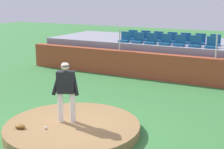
# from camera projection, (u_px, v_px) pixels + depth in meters

# --- Properties ---
(ground_plane) EXTENTS (60.00, 60.00, 0.00)m
(ground_plane) POSITION_uv_depth(u_px,v_px,m) (73.00, 132.00, 9.15)
(ground_plane) COLOR #3A7C3C
(pitchers_mound) EXTENTS (3.74, 3.74, 0.25)m
(pitchers_mound) POSITION_uv_depth(u_px,v_px,m) (72.00, 128.00, 9.12)
(pitchers_mound) COLOR olive
(pitchers_mound) RESTS_ON ground_plane
(pitcher) EXTENTS (0.73, 0.44, 1.73)m
(pitcher) POSITION_uv_depth(u_px,v_px,m) (66.00, 87.00, 9.02)
(pitcher) COLOR white
(pitcher) RESTS_ON pitchers_mound
(baseball) EXTENTS (0.07, 0.07, 0.07)m
(baseball) POSITION_uv_depth(u_px,v_px,m) (46.00, 128.00, 8.73)
(baseball) COLOR white
(baseball) RESTS_ON pitchers_mound
(fielding_glove) EXTENTS (0.32, 0.23, 0.11)m
(fielding_glove) POSITION_uv_depth(u_px,v_px,m) (20.00, 126.00, 8.76)
(fielding_glove) COLOR brown
(fielding_glove) RESTS_ON pitchers_mound
(brick_barrier) EXTENTS (13.64, 0.40, 1.18)m
(brick_barrier) POSITION_uv_depth(u_px,v_px,m) (157.00, 67.00, 14.80)
(brick_barrier) COLOR #A34329
(brick_barrier) RESTS_ON ground_plane
(fence_post_left) EXTENTS (0.06, 0.06, 1.01)m
(fence_post_left) POSITION_uv_depth(u_px,v_px,m) (120.00, 40.00, 15.40)
(fence_post_left) COLOR silver
(fence_post_left) RESTS_ON brick_barrier
(fence_post_right) EXTENTS (0.06, 0.06, 1.01)m
(fence_post_right) POSITION_uv_depth(u_px,v_px,m) (216.00, 46.00, 13.41)
(fence_post_right) COLOR silver
(fence_post_right) RESTS_ON brick_barrier
(bleacher_platform) EXTENTS (13.15, 4.25, 1.46)m
(bleacher_platform) POSITION_uv_depth(u_px,v_px,m) (175.00, 55.00, 17.00)
(bleacher_platform) COLOR gray
(bleacher_platform) RESTS_ON ground_plane
(stadium_chair_0) EXTENTS (0.48, 0.44, 0.50)m
(stadium_chair_0) POSITION_uv_depth(u_px,v_px,m) (125.00, 39.00, 16.39)
(stadium_chair_0) COLOR #185483
(stadium_chair_0) RESTS_ON bleacher_platform
(stadium_chair_1) EXTENTS (0.48, 0.44, 0.50)m
(stadium_chair_1) POSITION_uv_depth(u_px,v_px,m) (138.00, 40.00, 16.06)
(stadium_chair_1) COLOR #185483
(stadium_chair_1) RESTS_ON bleacher_platform
(stadium_chair_2) EXTENTS (0.48, 0.44, 0.50)m
(stadium_chair_2) POSITION_uv_depth(u_px,v_px,m) (151.00, 40.00, 15.73)
(stadium_chair_2) COLOR #185483
(stadium_chair_2) RESTS_ON bleacher_platform
(stadium_chair_3) EXTENTS (0.48, 0.44, 0.50)m
(stadium_chair_3) POSITION_uv_depth(u_px,v_px,m) (166.00, 41.00, 15.41)
(stadium_chair_3) COLOR #185483
(stadium_chair_3) RESTS_ON bleacher_platform
(stadium_chair_4) EXTENTS (0.48, 0.44, 0.50)m
(stadium_chair_4) POSITION_uv_depth(u_px,v_px,m) (179.00, 42.00, 15.10)
(stadium_chair_4) COLOR #185483
(stadium_chair_4) RESTS_ON bleacher_platform
(stadium_chair_5) EXTENTS (0.48, 0.44, 0.50)m
(stadium_chair_5) POSITION_uv_depth(u_px,v_px,m) (195.00, 43.00, 14.80)
(stadium_chair_5) COLOR #185483
(stadium_chair_5) RESTS_ON bleacher_platform
(stadium_chair_6) EXTENTS (0.48, 0.44, 0.50)m
(stadium_chair_6) POSITION_uv_depth(u_px,v_px,m) (212.00, 44.00, 14.46)
(stadium_chair_6) COLOR #185483
(stadium_chair_6) RESTS_ON bleacher_platform
(stadium_chair_7) EXTENTS (0.48, 0.44, 0.50)m
(stadium_chair_7) POSITION_uv_depth(u_px,v_px,m) (132.00, 37.00, 17.14)
(stadium_chair_7) COLOR #185483
(stadium_chair_7) RESTS_ON bleacher_platform
(stadium_chair_8) EXTENTS (0.48, 0.44, 0.50)m
(stadium_chair_8) POSITION_uv_depth(u_px,v_px,m) (145.00, 38.00, 16.84)
(stadium_chair_8) COLOR #185483
(stadium_chair_8) RESTS_ON bleacher_platform
(stadium_chair_9) EXTENTS (0.48, 0.44, 0.50)m
(stadium_chair_9) POSITION_uv_depth(u_px,v_px,m) (158.00, 38.00, 16.49)
(stadium_chair_9) COLOR #185483
(stadium_chair_9) RESTS_ON bleacher_platform
(stadium_chair_10) EXTENTS (0.48, 0.44, 0.50)m
(stadium_chair_10) POSITION_uv_depth(u_px,v_px,m) (172.00, 39.00, 16.16)
(stadium_chair_10) COLOR #185483
(stadium_chair_10) RESTS_ON bleacher_platform
(stadium_chair_11) EXTENTS (0.48, 0.44, 0.50)m
(stadium_chair_11) POSITION_uv_depth(u_px,v_px,m) (185.00, 40.00, 15.86)
(stadium_chair_11) COLOR #185483
(stadium_chair_11) RESTS_ON bleacher_platform
(stadium_chair_12) EXTENTS (0.48, 0.44, 0.50)m
(stadium_chair_12) POSITION_uv_depth(u_px,v_px,m) (200.00, 41.00, 15.58)
(stadium_chair_12) COLOR #185483
(stadium_chair_12) RESTS_ON bleacher_platform
(stadium_chair_13) EXTENTS (0.48, 0.44, 0.50)m
(stadium_chair_13) POSITION_uv_depth(u_px,v_px,m) (215.00, 42.00, 15.23)
(stadium_chair_13) COLOR #185483
(stadium_chair_13) RESTS_ON bleacher_platform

